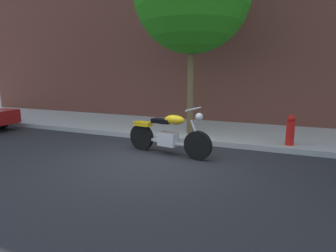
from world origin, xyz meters
name	(u,v)px	position (x,y,z in m)	size (l,w,h in m)	color
ground_plane	(151,160)	(0.00, 0.00, 0.00)	(60.00, 60.00, 0.00)	#28282D
sidewalk	(196,130)	(0.00, 3.33, 0.07)	(22.64, 3.22, 0.14)	#B1B1B1
building_facade	(214,7)	(0.00, 5.19, 4.24)	(22.64, 0.50, 8.47)	brown
motorcycle	(168,135)	(0.17, 0.56, 0.47)	(2.21, 0.77, 1.15)	black
fire_hydrant	(290,133)	(2.82, 2.08, 0.46)	(0.20, 0.20, 0.91)	red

